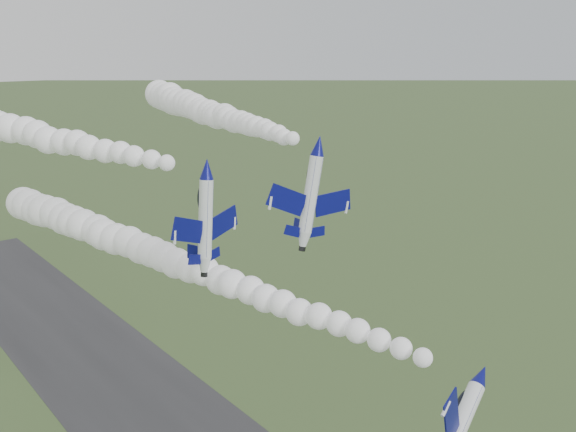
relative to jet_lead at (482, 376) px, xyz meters
name	(u,v)px	position (x,y,z in m)	size (l,w,h in m)	color
jet_lead	(482,376)	(0.00, 0.00, 0.00)	(5.82, 12.15, 8.64)	white
smoke_trail_jet_lead	(171,260)	(-8.87, 38.24, 1.99)	(4.98, 72.62, 4.98)	white
jet_pair_left	(208,169)	(-9.31, 28.28, 14.72)	(10.64, 12.33, 3.17)	white
jet_pair_right	(319,145)	(6.48, 28.82, 15.56)	(11.84, 14.23, 3.88)	white
smoke_trail_jet_pair_right	(212,113)	(11.15, 60.29, 16.51)	(5.48, 56.47, 5.48)	white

